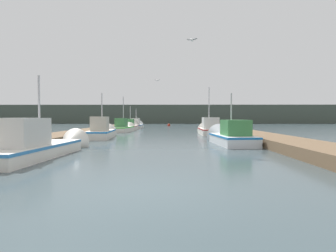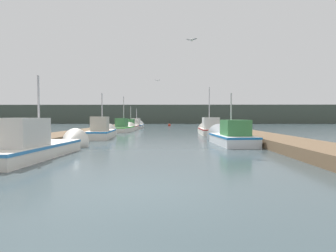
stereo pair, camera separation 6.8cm
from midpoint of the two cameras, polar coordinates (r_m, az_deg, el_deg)
The scene contains 16 objects.
ground_plane at distance 5.83m, azimuth -6.77°, elevation -13.77°, with size 200.00×200.00×0.00m.
dock_left at distance 22.83m, azimuth -18.01°, elevation -1.52°, with size 2.45×40.00×0.48m.
dock_right at distance 22.39m, azimuth 16.08°, elevation -1.57°, with size 2.45×40.00×0.48m.
distant_shore_ridge at distance 71.71m, azimuth 0.26°, elevation 2.53°, with size 120.00×16.00×4.61m.
fishing_boat_0 at distance 11.95m, azimuth -25.17°, elevation -3.69°, with size 1.86×6.50×3.70m.
fishing_boat_1 at distance 16.02m, azimuth 13.26°, elevation -2.19°, with size 2.13×5.12×3.53m.
fishing_boat_2 at distance 20.71m, azimuth -13.95°, elevation -1.15°, with size 1.94×5.37×3.84m.
fishing_boat_3 at distance 24.35m, azimuth 8.97°, elevation -0.61°, with size 1.69×5.12×4.80m.
fishing_boat_4 at distance 28.72m, azimuth -9.43°, elevation -0.36°, with size 1.95×5.05×4.22m.
fishing_boat_5 at distance 33.72m, azimuth -7.97°, elevation -0.10°, with size 1.79×6.21×3.41m.
fishing_boat_6 at distance 38.53m, azimuth -6.72°, elevation 0.15°, with size 1.86×5.20×3.38m.
mooring_piling_0 at distance 20.24m, azimuth 14.70°, elevation -0.87°, with size 0.36×0.36×1.20m.
mooring_piling_1 at distance 22.48m, azimuth -14.75°, elevation -0.63°, with size 0.36×0.36×1.18m.
channel_buoy at distance 47.18m, azimuth 0.34°, elevation 0.20°, with size 0.51×0.51×1.01m.
seagull_lead at distance 26.52m, azimuth -2.23°, elevation 9.90°, with size 0.56×0.29×0.12m.
seagull_1 at distance 14.53m, azimuth 5.31°, elevation 18.18°, with size 0.56×0.31×0.12m.
Camera 2 is at (0.79, -5.56, 1.58)m, focal length 28.00 mm.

